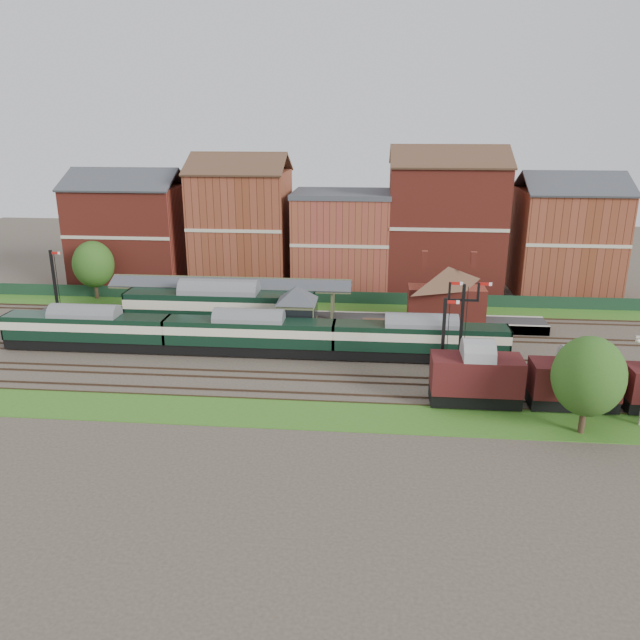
# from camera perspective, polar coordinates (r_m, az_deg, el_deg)

# --- Properties ---
(ground) EXTENTS (160.00, 160.00, 0.00)m
(ground) POSITION_cam_1_polar(r_m,az_deg,el_deg) (58.46, 0.45, -3.42)
(ground) COLOR #473D33
(ground) RESTS_ON ground
(grass_back) EXTENTS (90.00, 4.50, 0.06)m
(grass_back) POSITION_cam_1_polar(r_m,az_deg,el_deg) (73.54, 1.51, 1.12)
(grass_back) COLOR #2D6619
(grass_back) RESTS_ON ground
(grass_front) EXTENTS (90.00, 5.00, 0.06)m
(grass_front) POSITION_cam_1_polar(r_m,az_deg,el_deg) (47.52, -0.79, -8.63)
(grass_front) COLOR #2D6619
(grass_front) RESTS_ON ground
(fence) EXTENTS (90.00, 0.12, 1.50)m
(fence) POSITION_cam_1_polar(r_m,az_deg,el_deg) (75.26, 1.61, 2.09)
(fence) COLOR #193823
(fence) RESTS_ON ground
(platform) EXTENTS (55.00, 3.40, 1.00)m
(platform) POSITION_cam_1_polar(r_m,az_deg,el_deg) (67.97, -3.05, 0.10)
(platform) COLOR #2D2D2D
(platform) RESTS_ON ground
(signal_box) EXTENTS (5.40, 5.40, 6.00)m
(signal_box) POSITION_cam_1_polar(r_m,az_deg,el_deg) (60.76, -2.10, 0.60)
(signal_box) COLOR #6E7F5A
(signal_box) RESTS_ON ground
(brick_hut) EXTENTS (3.20, 2.64, 2.94)m
(brick_hut) POSITION_cam_1_polar(r_m,az_deg,el_deg) (60.92, 5.41, -1.41)
(brick_hut) COLOR brown
(brick_hut) RESTS_ON ground
(station_building) EXTENTS (8.10, 8.10, 5.90)m
(station_building) POSITION_cam_1_polar(r_m,az_deg,el_deg) (66.73, 11.51, 2.51)
(station_building) COLOR maroon
(station_building) RESTS_ON platform
(canopy) EXTENTS (26.00, 3.89, 4.08)m
(canopy) POSITION_cam_1_polar(r_m,az_deg,el_deg) (67.96, -8.13, 3.52)
(canopy) COLOR brown
(canopy) RESTS_ON platform
(semaphore_bracket) EXTENTS (3.60, 0.25, 8.18)m
(semaphore_bracket) POSITION_cam_1_polar(r_m,az_deg,el_deg) (54.88, 12.86, -0.19)
(semaphore_bracket) COLOR black
(semaphore_bracket) RESTS_ON ground
(semaphore_platform_end) EXTENTS (1.23, 0.25, 8.00)m
(semaphore_platform_end) POSITION_cam_1_polar(r_m,az_deg,el_deg) (73.23, -23.07, 2.95)
(semaphore_platform_end) COLOR black
(semaphore_platform_end) RESTS_ON ground
(semaphore_siding) EXTENTS (1.23, 0.25, 8.00)m
(semaphore_siding) POSITION_cam_1_polar(r_m,az_deg,el_deg) (50.56, 11.18, -2.22)
(semaphore_siding) COLOR black
(semaphore_siding) RESTS_ON ground
(town_backdrop) EXTENTS (69.00, 10.00, 16.00)m
(town_backdrop) POSITION_cam_1_polar(r_m,az_deg,el_deg) (80.68, 1.86, 7.72)
(town_backdrop) COLOR maroon
(town_backdrop) RESTS_ON ground
(dmu_train) EXTENTS (47.63, 2.51, 3.66)m
(dmu_train) POSITION_cam_1_polar(r_m,az_deg,el_deg) (58.70, -6.47, -1.20)
(dmu_train) COLOR black
(dmu_train) RESTS_ON ground
(platform_railcar) EXTENTS (19.67, 3.10, 4.53)m
(platform_railcar) POSITION_cam_1_polar(r_m,az_deg,el_deg) (65.55, -9.13, 1.17)
(platform_railcar) COLOR black
(platform_railcar) RESTS_ON ground
(goods_van_a) EXTENTS (6.88, 2.98, 4.17)m
(goods_van_a) POSITION_cam_1_polar(r_m,az_deg,el_deg) (49.69, 14.06, -5.03)
(goods_van_a) COLOR black
(goods_van_a) RESTS_ON ground
(goods_van_b) EXTENTS (6.48, 2.81, 3.93)m
(goods_van_b) POSITION_cam_1_polar(r_m,az_deg,el_deg) (51.41, 22.20, -5.23)
(goods_van_b) COLOR black
(goods_van_b) RESTS_ON ground
(tree_far) EXTENTS (4.94, 4.94, 7.21)m
(tree_far) POSITION_cam_1_polar(r_m,az_deg,el_deg) (46.91, 23.34, -4.76)
(tree_far) COLOR #382619
(tree_far) RESTS_ON ground
(tree_back) EXTENTS (4.95, 4.95, 7.23)m
(tree_back) POSITION_cam_1_polar(r_m,az_deg,el_deg) (81.17, -20.01, 4.81)
(tree_back) COLOR #382619
(tree_back) RESTS_ON ground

